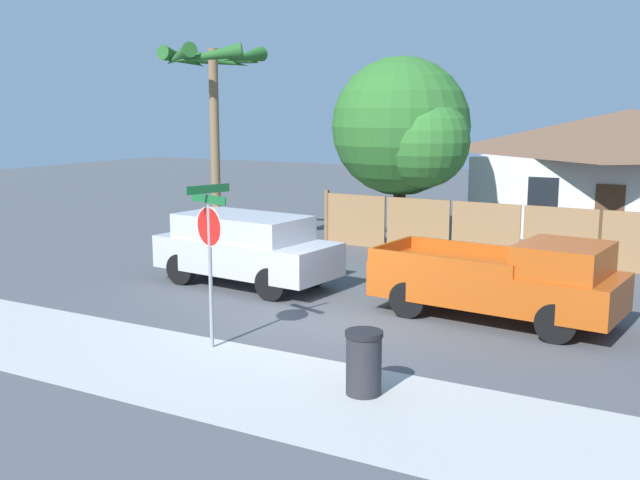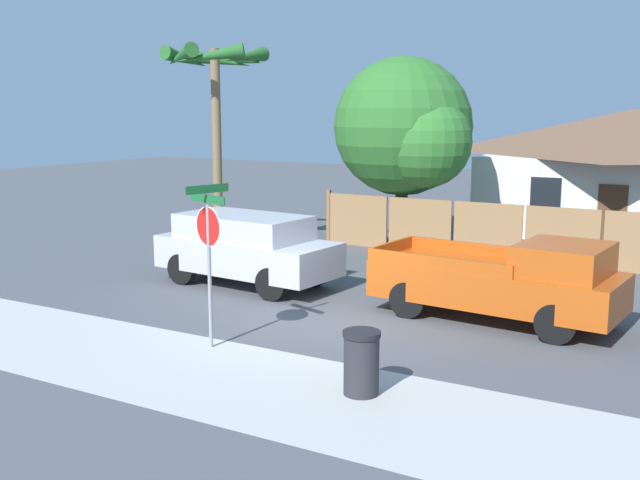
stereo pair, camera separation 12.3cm
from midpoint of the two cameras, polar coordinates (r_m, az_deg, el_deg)
ground_plane at (r=15.57m, az=0.47°, el=-6.31°), size 80.00×80.00×0.00m
sidewalk_strip at (r=12.70m, az=-7.63°, el=-10.19°), size 36.00×3.20×0.01m
wooden_fence at (r=22.03m, az=18.10°, el=0.23°), size 15.08×0.12×1.75m
house at (r=29.10m, az=22.70°, el=5.06°), size 10.13×7.85×4.37m
oak_tree at (r=23.92m, az=6.84°, el=8.34°), size 4.60×4.39×6.01m
palm_tree at (r=22.94m, az=-7.83°, el=12.34°), size 3.04×3.25×6.20m
red_suv at (r=18.70m, az=-5.44°, el=-0.52°), size 4.80×2.33×1.78m
orange_pickup at (r=15.92m, az=14.19°, el=-3.03°), size 5.21×2.44×1.76m
stop_sign at (r=13.67m, az=-8.23°, el=0.16°), size 0.99×0.89×3.02m
trash_bin at (r=11.69m, az=3.48°, el=-9.30°), size 0.59×0.59×1.01m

